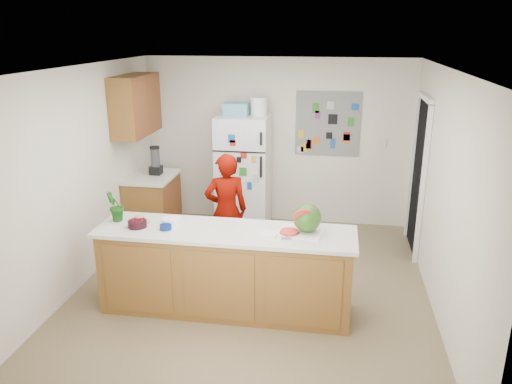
% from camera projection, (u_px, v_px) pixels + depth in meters
% --- Properties ---
extents(floor, '(4.00, 4.50, 0.02)m').
position_uv_depth(floor, '(253.00, 288.00, 5.84)').
color(floor, brown).
rests_on(floor, ground).
extents(wall_back, '(4.00, 0.02, 2.50)m').
position_uv_depth(wall_back, '(277.00, 142.00, 7.56)').
color(wall_back, beige).
rests_on(wall_back, ground).
extents(wall_left, '(0.02, 4.50, 2.50)m').
position_uv_depth(wall_left, '(81.00, 177.00, 5.75)').
color(wall_left, beige).
rests_on(wall_left, ground).
extents(wall_right, '(0.02, 4.50, 2.50)m').
position_uv_depth(wall_right, '(444.00, 195.00, 5.14)').
color(wall_right, beige).
rests_on(wall_right, ground).
extents(ceiling, '(4.00, 4.50, 0.02)m').
position_uv_depth(ceiling, '(252.00, 67.00, 5.05)').
color(ceiling, white).
rests_on(ceiling, wall_back).
extents(doorway, '(0.03, 0.85, 2.04)m').
position_uv_depth(doorway, '(419.00, 177.00, 6.57)').
color(doorway, black).
rests_on(doorway, ground).
extents(peninsula_base, '(2.60, 0.62, 0.88)m').
position_uv_depth(peninsula_base, '(226.00, 272.00, 5.26)').
color(peninsula_base, brown).
rests_on(peninsula_base, floor).
extents(peninsula_top, '(2.68, 0.70, 0.04)m').
position_uv_depth(peninsula_top, '(225.00, 232.00, 5.11)').
color(peninsula_top, silver).
rests_on(peninsula_top, peninsula_base).
extents(side_counter_base, '(0.60, 0.80, 0.86)m').
position_uv_depth(side_counter_base, '(153.00, 207.00, 7.22)').
color(side_counter_base, brown).
rests_on(side_counter_base, floor).
extents(side_counter_top, '(0.64, 0.84, 0.04)m').
position_uv_depth(side_counter_top, '(151.00, 177.00, 7.08)').
color(side_counter_top, silver).
rests_on(side_counter_top, side_counter_base).
extents(upper_cabinets, '(0.35, 1.00, 0.80)m').
position_uv_depth(upper_cabinets, '(136.00, 105.00, 6.74)').
color(upper_cabinets, brown).
rests_on(upper_cabinets, wall_left).
extents(refrigerator, '(0.75, 0.70, 1.70)m').
position_uv_depth(refrigerator, '(244.00, 173.00, 7.40)').
color(refrigerator, silver).
rests_on(refrigerator, floor).
extents(fridge_top_bin, '(0.35, 0.28, 0.18)m').
position_uv_depth(fridge_top_bin, '(236.00, 109.00, 7.12)').
color(fridge_top_bin, '#5999B2').
rests_on(fridge_top_bin, refrigerator).
extents(photo_collage, '(0.95, 0.01, 0.95)m').
position_uv_depth(photo_collage, '(328.00, 124.00, 7.33)').
color(photo_collage, slate).
rests_on(photo_collage, wall_back).
extents(person, '(0.62, 0.52, 1.47)m').
position_uv_depth(person, '(226.00, 211.00, 6.18)').
color(person, '#5F0600').
rests_on(person, floor).
extents(blender_appliance, '(0.13, 0.13, 0.38)m').
position_uv_depth(blender_appliance, '(155.00, 161.00, 7.08)').
color(blender_appliance, black).
rests_on(blender_appliance, side_counter_top).
extents(cutting_board, '(0.49, 0.40, 0.01)m').
position_uv_depth(cutting_board, '(301.00, 232.00, 5.04)').
color(cutting_board, white).
rests_on(cutting_board, peninsula_top).
extents(watermelon, '(0.29, 0.29, 0.29)m').
position_uv_depth(watermelon, '(307.00, 218.00, 5.00)').
color(watermelon, '#376319').
rests_on(watermelon, cutting_board).
extents(watermelon_slice, '(0.19, 0.19, 0.02)m').
position_uv_depth(watermelon_slice, '(289.00, 232.00, 5.01)').
color(watermelon_slice, red).
rests_on(watermelon_slice, cutting_board).
extents(cherry_bowl, '(0.20, 0.20, 0.07)m').
position_uv_depth(cherry_bowl, '(137.00, 224.00, 5.17)').
color(cherry_bowl, black).
rests_on(cherry_bowl, peninsula_top).
extents(white_bowl, '(0.27, 0.27, 0.06)m').
position_uv_depth(white_bowl, '(172.00, 221.00, 5.27)').
color(white_bowl, white).
rests_on(white_bowl, peninsula_top).
extents(cobalt_bowl, '(0.15, 0.15, 0.05)m').
position_uv_depth(cobalt_bowl, '(166.00, 227.00, 5.12)').
color(cobalt_bowl, navy).
rests_on(cobalt_bowl, peninsula_top).
extents(plate, '(0.27, 0.27, 0.02)m').
position_uv_depth(plate, '(139.00, 222.00, 5.29)').
color(plate, '#BBAE8E').
rests_on(plate, peninsula_top).
extents(paper_towel, '(0.21, 0.19, 0.02)m').
position_uv_depth(paper_towel, '(269.00, 234.00, 4.99)').
color(paper_towel, white).
rests_on(paper_towel, peninsula_top).
extents(keys, '(0.10, 0.05, 0.01)m').
position_uv_depth(keys, '(286.00, 239.00, 4.88)').
color(keys, gray).
rests_on(keys, peninsula_top).
extents(potted_plant, '(0.21, 0.23, 0.34)m').
position_uv_depth(potted_plant, '(115.00, 206.00, 5.29)').
color(potted_plant, '#0A3C09').
rests_on(potted_plant, peninsula_top).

